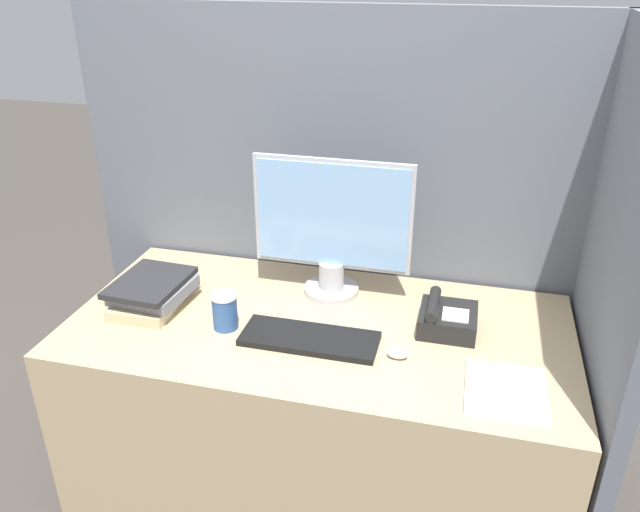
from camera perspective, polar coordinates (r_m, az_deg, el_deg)
The scene contains 10 objects.
cubicle_panel_rear at distance 2.34m, azimuth 2.45°, elevation 1.46°, with size 2.01×0.04×1.66m.
cubicle_panel_right at distance 1.99m, azimuth 24.34°, elevation -5.79°, with size 0.04×0.85×1.66m.
desk at distance 2.24m, azimuth -0.16°, elevation -14.06°, with size 1.61×0.79×0.72m.
monitor at distance 2.10m, azimuth 1.10°, elevation 2.29°, with size 0.54×0.19×0.48m.
keyboard at distance 1.93m, azimuth -0.88°, elevation -7.57°, with size 0.42×0.16×0.02m.
mouse at distance 1.87m, azimuth 7.10°, elevation -8.86°, with size 0.06×0.04×0.03m.
coffee_cup at distance 2.00m, azimuth -8.69°, elevation -5.01°, with size 0.08×0.08×0.12m.
book_stack at distance 2.18m, azimuth -15.09°, elevation -3.20°, with size 0.24×0.29×0.10m.
desk_telephone at distance 2.02m, azimuth 11.49°, elevation -5.63°, with size 0.18×0.18×0.10m.
paper_pile at distance 1.80m, azimuth 16.62°, elevation -11.70°, with size 0.22×0.24×0.01m.
Camera 1 is at (0.43, -1.27, 1.80)m, focal length 35.00 mm.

